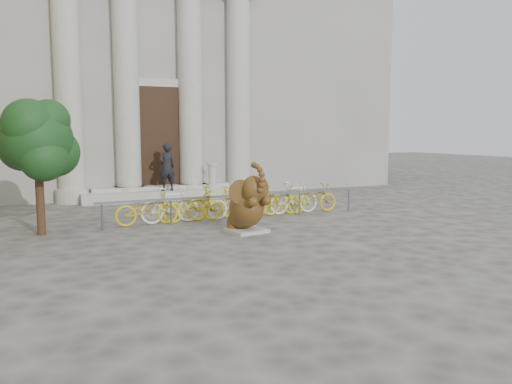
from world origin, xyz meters
name	(u,v)px	position (x,y,z in m)	size (l,w,h in m)	color
ground	(279,255)	(0.00, 0.00, 0.00)	(80.00, 80.00, 0.00)	#474442
classical_building	(131,56)	(0.00, 14.93, 5.98)	(22.00, 10.70, 12.00)	gray
entrance_steps	(164,194)	(0.00, 9.40, 0.18)	(6.00, 1.20, 0.36)	#A8A59E
elephant_statue	(247,207)	(0.33, 2.37, 0.65)	(1.17, 1.38, 1.78)	#A8A59E
bike_rack	(236,201)	(0.87, 4.44, 0.50)	(8.00, 0.53, 1.00)	slate
tree	(39,141)	(-4.34, 4.21, 2.29)	(1.89, 1.73, 3.29)	#332114
pedestrian	(167,167)	(0.03, 9.05, 1.24)	(0.64, 0.42, 1.75)	black
balustrade_post	(212,177)	(1.81, 9.10, 0.81)	(0.40, 0.40, 0.98)	#A8A59E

